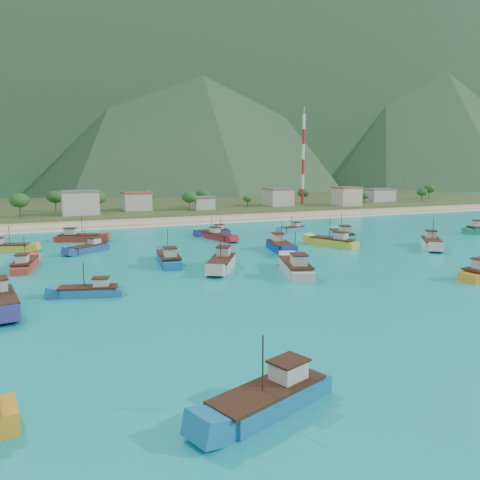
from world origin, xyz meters
name	(u,v)px	position (x,y,z in m)	size (l,w,h in m)	color
ground	(289,274)	(0.00, 0.00, 0.00)	(600.00, 600.00, 0.00)	#0D8E94
beach	(167,222)	(0.00, 79.00, 0.00)	(400.00, 18.00, 1.20)	beige
land	(132,207)	(0.00, 140.00, 0.00)	(400.00, 110.00, 2.40)	#385123
surf_line	(175,225)	(0.00, 69.50, 0.00)	(400.00, 2.50, 0.08)	white
mountains	(54,66)	(-18.31, 403.81, 106.83)	(1520.00, 440.00, 260.00)	slate
village	(186,200)	(13.03, 102.04, 4.82)	(210.98, 30.69, 7.42)	beige
vegetation	(125,201)	(-8.91, 103.27, 5.17)	(279.01, 25.38, 9.03)	#235623
radio_tower	(303,159)	(66.21, 108.00, 20.23)	(1.20, 1.20, 37.27)	red
boat_2	(169,260)	(-15.93, 14.96, 0.80)	(4.68, 11.42, 6.55)	#135F97
boat_3	(79,238)	(-28.61, 48.34, 0.73)	(10.85, 6.54, 6.16)	maroon
boat_4	(214,233)	(3.96, 46.48, 0.52)	(8.84, 4.29, 5.02)	navy
boat_7	(90,292)	(-30.91, -1.15, 0.51)	(8.81, 4.69, 4.99)	#226795
boat_8	(280,247)	(8.46, 18.83, 0.83)	(5.73, 11.86, 6.74)	#0E3497
boat_9	(432,244)	(40.32, 9.97, 0.82)	(9.54, 10.96, 6.67)	beige
boat_10	(219,237)	(2.21, 38.02, 0.64)	(5.02, 9.99, 5.67)	#A71C25
boat_13	(6,248)	(-43.32, 40.19, 0.65)	(10.16, 5.71, 5.76)	gold
boat_15	(342,236)	(29.37, 26.99, 0.87)	(7.41, 12.24, 6.96)	#29ABBA
boat_16	(270,400)	(-21.96, -37.11, 0.72)	(10.78, 6.42, 6.12)	#136695
boat_17	(333,243)	(21.80, 19.68, 0.78)	(7.21, 11.30, 6.45)	gold
boat_19	(89,249)	(-27.86, 33.34, 0.58)	(8.80, 7.69, 5.36)	navy
boat_20	(293,230)	(25.54, 43.93, 0.49)	(8.55, 4.66, 4.84)	teal
boat_22	(25,265)	(-39.33, 20.44, 0.65)	(4.38, 10.07, 5.75)	#B73426
boat_23	(296,269)	(0.91, -0.72, 0.91)	(7.24, 12.67, 7.19)	#BAB0A8
boat_24	(0,303)	(-41.46, -3.05, 0.83)	(4.98, 11.72, 6.71)	navy
boat_29	(222,264)	(-8.53, 8.02, 0.83)	(8.61, 11.55, 6.73)	beige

